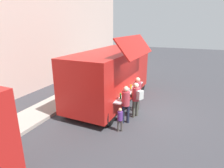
{
  "coord_description": "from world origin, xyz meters",
  "views": [
    {
      "loc": [
        -8.83,
        -1.77,
        4.17
      ],
      "look_at": [
        -0.38,
        1.82,
        1.3
      ],
      "focal_mm": 30.03,
      "sensor_mm": 36.0,
      "label": 1
    }
  ],
  "objects_px": {
    "food_truck_main": "(111,75)",
    "customer_mid_with_backpack": "(136,97)",
    "customer_front_ordering": "(137,91)",
    "trash_bin": "(106,73)",
    "customer_rear_waiting": "(126,101)",
    "child_near_queue": "(120,118)"
  },
  "relations": [
    {
      "from": "trash_bin",
      "to": "customer_mid_with_backpack",
      "type": "distance_m",
      "value": 6.98
    },
    {
      "from": "customer_mid_with_backpack",
      "to": "customer_rear_waiting",
      "type": "distance_m",
      "value": 0.78
    },
    {
      "from": "food_truck_main",
      "to": "customer_mid_with_backpack",
      "type": "distance_m",
      "value": 2.36
    },
    {
      "from": "trash_bin",
      "to": "customer_rear_waiting",
      "type": "relative_size",
      "value": 0.6
    },
    {
      "from": "customer_front_ordering",
      "to": "customer_mid_with_backpack",
      "type": "relative_size",
      "value": 1.04
    },
    {
      "from": "trash_bin",
      "to": "customer_rear_waiting",
      "type": "distance_m",
      "value": 7.43
    },
    {
      "from": "food_truck_main",
      "to": "trash_bin",
      "type": "distance_m",
      "value": 4.92
    },
    {
      "from": "trash_bin",
      "to": "child_near_queue",
      "type": "height_order",
      "value": "child_near_queue"
    },
    {
      "from": "customer_rear_waiting",
      "to": "customer_mid_with_backpack",
      "type": "bearing_deg",
      "value": -48.04
    },
    {
      "from": "food_truck_main",
      "to": "customer_front_ordering",
      "type": "distance_m",
      "value": 1.89
    },
    {
      "from": "food_truck_main",
      "to": "child_near_queue",
      "type": "xyz_separation_m",
      "value": [
        -2.87,
        -1.61,
        -0.95
      ]
    },
    {
      "from": "food_truck_main",
      "to": "customer_front_ordering",
      "type": "height_order",
      "value": "food_truck_main"
    },
    {
      "from": "food_truck_main",
      "to": "customer_mid_with_backpack",
      "type": "xyz_separation_m",
      "value": [
        -1.37,
        -1.84,
        -0.54
      ]
    },
    {
      "from": "food_truck_main",
      "to": "customer_mid_with_backpack",
      "type": "relative_size",
      "value": 3.86
    },
    {
      "from": "trash_bin",
      "to": "customer_front_ordering",
      "type": "height_order",
      "value": "customer_front_ordering"
    },
    {
      "from": "food_truck_main",
      "to": "trash_bin",
      "type": "bearing_deg",
      "value": 30.61
    },
    {
      "from": "child_near_queue",
      "to": "food_truck_main",
      "type": "bearing_deg",
      "value": -0.36
    },
    {
      "from": "food_truck_main",
      "to": "trash_bin",
      "type": "xyz_separation_m",
      "value": [
        4.21,
        2.32,
        -1.06
      ]
    },
    {
      "from": "customer_rear_waiting",
      "to": "child_near_queue",
      "type": "relative_size",
      "value": 1.65
    },
    {
      "from": "trash_bin",
      "to": "food_truck_main",
      "type": "bearing_deg",
      "value": -151.11
    },
    {
      "from": "food_truck_main",
      "to": "customer_rear_waiting",
      "type": "xyz_separation_m",
      "value": [
        -2.1,
        -1.57,
        -0.55
      ]
    },
    {
      "from": "food_truck_main",
      "to": "trash_bin",
      "type": "relative_size",
      "value": 6.36
    }
  ]
}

